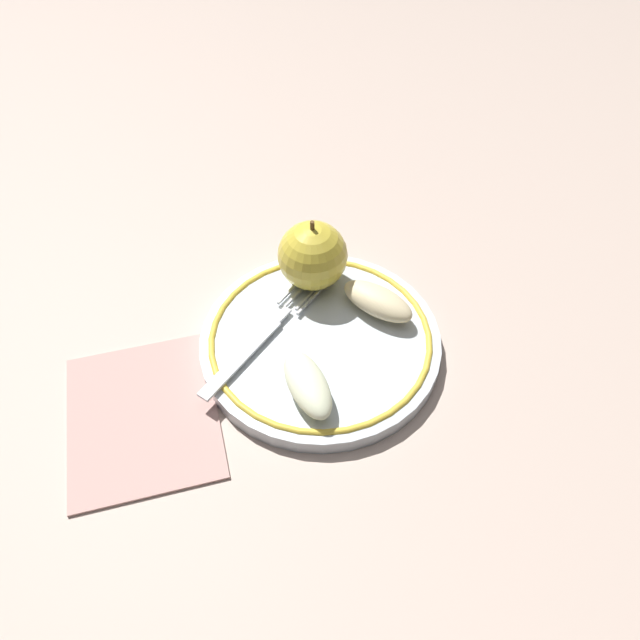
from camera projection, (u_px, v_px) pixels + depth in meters
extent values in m
plane|color=#BCA495|center=(329.00, 346.00, 0.59)|extent=(2.00, 2.00, 0.00)
cylinder|color=silver|center=(320.00, 341.00, 0.58)|extent=(0.22, 0.22, 0.02)
torus|color=gold|center=(320.00, 336.00, 0.58)|extent=(0.21, 0.21, 0.01)
sphere|color=gold|center=(308.00, 256.00, 0.59)|extent=(0.07, 0.07, 0.07)
cylinder|color=brown|center=(307.00, 227.00, 0.56)|extent=(0.00, 0.00, 0.01)
ellipsoid|color=#E7ECC1|center=(308.00, 384.00, 0.52)|extent=(0.08, 0.05, 0.02)
ellipsoid|color=beige|center=(378.00, 301.00, 0.59)|extent=(0.08, 0.07, 0.02)
cube|color=silver|center=(241.00, 358.00, 0.56)|extent=(0.08, 0.08, 0.00)
cube|color=silver|center=(282.00, 315.00, 0.59)|extent=(0.02, 0.02, 0.00)
cube|color=silver|center=(318.00, 293.00, 0.61)|extent=(0.05, 0.05, 0.00)
cube|color=silver|center=(311.00, 290.00, 0.61)|extent=(0.05, 0.05, 0.00)
cube|color=silver|center=(305.00, 286.00, 0.61)|extent=(0.05, 0.05, 0.00)
cube|color=silver|center=(298.00, 283.00, 0.61)|extent=(0.05, 0.05, 0.00)
cube|color=tan|center=(143.00, 415.00, 0.54)|extent=(0.16, 0.13, 0.01)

